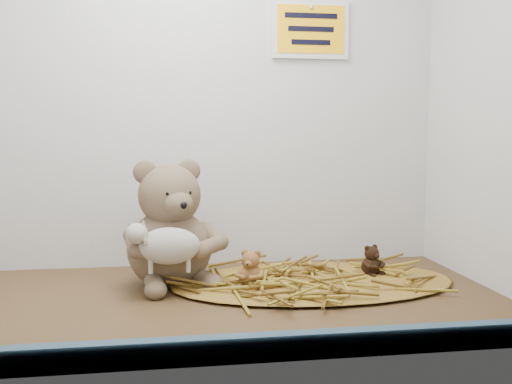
{
  "coord_description": "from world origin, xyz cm",
  "views": [
    {
      "loc": [
        -2.73,
        -103.27,
        31.1
      ],
      "look_at": [
        13.33,
        3.89,
        19.75
      ],
      "focal_mm": 40.0,
      "sensor_mm": 36.0,
      "label": 1
    }
  ],
  "objects": [
    {
      "name": "front_rail",
      "position": [
        0.0,
        -28.8,
        1.8
      ],
      "size": [
        119.28,
        2.2,
        3.6
      ],
      "primitive_type": "cube",
      "color": "#355166",
      "rests_on": "shelf_floor"
    },
    {
      "name": "alcove_shell",
      "position": [
        0.0,
        9.0,
        45.0
      ],
      "size": [
        120.4,
        60.2,
        90.4
      ],
      "color": "#3E2A15",
      "rests_on": "ground"
    },
    {
      "name": "mini_teddy_tan",
      "position": [
        12.56,
        5.59,
        4.79
      ],
      "size": [
        7.91,
        8.08,
        7.29
      ],
      "primitive_type": null,
      "rotation": [
        0.0,
        0.0,
        -0.42
      ],
      "color": "#935F30",
      "rests_on": "straw_bed"
    },
    {
      "name": "mini_teddy_brown",
      "position": [
        39.29,
        11.14,
        4.32
      ],
      "size": [
        7.02,
        7.15,
        6.37
      ],
      "primitive_type": null,
      "rotation": [
        0.0,
        0.0,
        0.46
      ],
      "color": "black",
      "rests_on": "straw_bed"
    },
    {
      "name": "wall_sign",
      "position": [
        30.0,
        29.4,
        55.0
      ],
      "size": [
        16.0,
        1.2,
        11.0
      ],
      "primitive_type": "cube",
      "color": "#FFAF0D",
      "rests_on": "back_wall"
    },
    {
      "name": "straw_bed",
      "position": [
        25.92,
        8.37,
        0.57
      ],
      "size": [
        58.91,
        34.21,
        1.14
      ],
      "primitive_type": "ellipsoid",
      "color": "brown",
      "rests_on": "shelf_floor"
    },
    {
      "name": "toy_lamb",
      "position": [
        -3.27,
        3.76,
        9.77
      ],
      "size": [
        15.21,
        9.28,
        9.83
      ],
      "primitive_type": null,
      "color": "beige",
      "rests_on": "main_teddy"
    },
    {
      "name": "main_teddy",
      "position": [
        -3.27,
        12.95,
        12.83
      ],
      "size": [
        26.67,
        27.38,
        25.65
      ],
      "primitive_type": null,
      "rotation": [
        0.0,
        0.0,
        0.33
      ],
      "color": "#79674A",
      "rests_on": "shelf_floor"
    }
  ]
}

